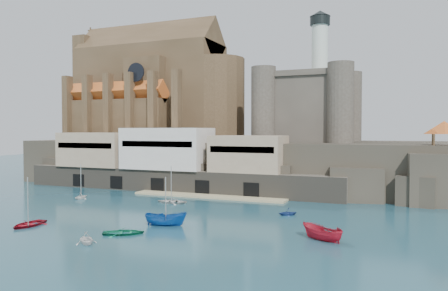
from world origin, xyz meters
The scene contains 15 objects.
ground centered at (0.00, 0.00, 0.00)m, with size 300.00×300.00×0.00m, color #173F4D.
promontory centered at (-0.19, 39.37, 4.92)m, with size 100.00×36.00×10.00m.
quay centered at (-10.19, 23.07, 6.07)m, with size 70.00×12.00×13.05m.
church centered at (-24.13, 41.85, 22.13)m, with size 47.00×25.93×30.51m.
castle_keep centered at (16.08, 41.08, 18.31)m, with size 21.20×21.20×29.30m.
rock_outcrop centered at (42.00, 25.84, 4.02)m, with size 14.50×10.50×8.70m.
pavilion centered at (42.00, 26.00, 12.73)m, with size 6.40×6.40×5.40m.
boat_0 centered at (-9.38, -13.60, 0.00)m, with size 3.73×1.08×5.22m, color maroon.
boat_1 centered at (3.64, -17.78, 0.00)m, with size 2.71×1.65×3.13m, color silver.
boat_2 centered at (7.13, -6.44, 0.00)m, with size 2.11×2.16×5.60m, color #154C9A.
boat_3 centered at (4.87, -12.53, 0.00)m, with size 3.54×1.03×4.96m, color #137F57.
boat_4 centered at (-18.55, 7.04, 0.00)m, with size 2.50×1.53×2.90m, color white.
boat_5 centered at (27.42, -6.18, 0.00)m, with size 2.02×2.07×5.36m, color #AF192D.
boat_6 centered at (-1.09, 9.46, 0.00)m, with size 3.75×1.09×5.26m, color silver.
boat_7 centered at (20.15, 6.61, 0.00)m, with size 2.39×1.46×2.77m, color navy.
Camera 1 is at (36.18, -55.98, 12.52)m, focal length 35.00 mm.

